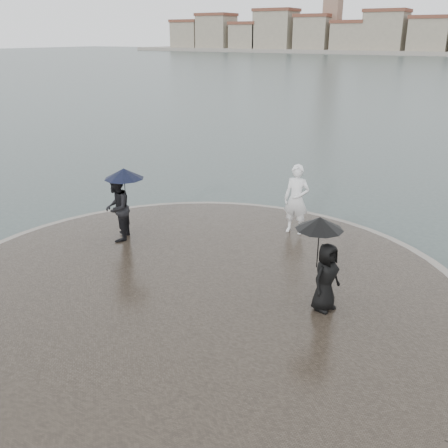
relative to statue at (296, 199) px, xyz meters
The scene contains 6 objects.
ground 7.90m from the statue, 94.32° to the right, with size 400.00×400.00×0.00m, color #2B3835.
kerb_ring 4.46m from the statue, 97.84° to the right, with size 12.50×12.50×0.32m, color gray.
quay_tip 4.46m from the statue, 97.84° to the right, with size 11.90×11.90×0.36m, color #2D261E.
statue is the anchor object (origin of this frame).
visitor_left 4.93m from the statue, 142.05° to the right, with size 1.30×1.19×2.04m.
visitor_right 4.24m from the statue, 59.00° to the right, with size 1.06×0.99×1.95m.
Camera 1 is at (5.81, -4.72, 5.69)m, focal length 40.00 mm.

